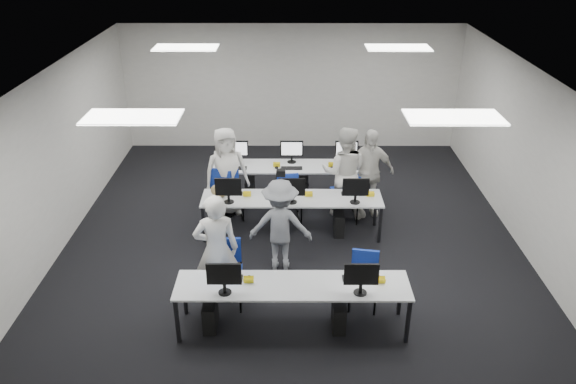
{
  "coord_description": "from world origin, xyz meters",
  "views": [
    {
      "loc": [
        -0.04,
        -8.65,
        5.26
      ],
      "look_at": [
        -0.07,
        -0.12,
        1.0
      ],
      "focal_mm": 35.0,
      "sensor_mm": 36.0,
      "label": 1
    }
  ],
  "objects_px": {
    "chair_4": "(349,206)",
    "chair_2": "(231,203)",
    "student_1": "(344,172)",
    "photographer": "(280,225)",
    "desk_front": "(292,288)",
    "chair_6": "(286,197)",
    "chair_1": "(363,290)",
    "chair_7": "(343,199)",
    "student_2": "(226,172)",
    "chair_5": "(226,196)",
    "chair_0": "(226,285)",
    "student_3": "(368,173)",
    "desk_mid": "(292,200)",
    "chair_3": "(289,207)",
    "student_0": "(217,250)"
  },
  "relations": [
    {
      "from": "chair_4",
      "to": "chair_2",
      "type": "bearing_deg",
      "value": -169.2
    },
    {
      "from": "student_1",
      "to": "photographer",
      "type": "bearing_deg",
      "value": 65.87
    },
    {
      "from": "desk_front",
      "to": "chair_6",
      "type": "relative_size",
      "value": 3.94
    },
    {
      "from": "chair_1",
      "to": "chair_6",
      "type": "bearing_deg",
      "value": 120.72
    },
    {
      "from": "chair_7",
      "to": "student_2",
      "type": "height_order",
      "value": "student_2"
    },
    {
      "from": "chair_5",
      "to": "photographer",
      "type": "height_order",
      "value": "photographer"
    },
    {
      "from": "chair_0",
      "to": "student_3",
      "type": "xyz_separation_m",
      "value": [
        2.43,
        2.8,
        0.55
      ]
    },
    {
      "from": "chair_0",
      "to": "chair_7",
      "type": "height_order",
      "value": "chair_0"
    },
    {
      "from": "chair_4",
      "to": "student_3",
      "type": "distance_m",
      "value": 0.73
    },
    {
      "from": "desk_mid",
      "to": "chair_2",
      "type": "bearing_deg",
      "value": 151.7
    },
    {
      "from": "chair_3",
      "to": "chair_7",
      "type": "xyz_separation_m",
      "value": [
        1.06,
        0.35,
        -0.01
      ]
    },
    {
      "from": "chair_3",
      "to": "student_3",
      "type": "xyz_separation_m",
      "value": [
        1.49,
        0.28,
        0.59
      ]
    },
    {
      "from": "chair_1",
      "to": "student_0",
      "type": "xyz_separation_m",
      "value": [
        -2.14,
        0.09,
        0.63
      ]
    },
    {
      "from": "student_1",
      "to": "student_2",
      "type": "xyz_separation_m",
      "value": [
        -2.23,
        0.1,
        -0.03
      ]
    },
    {
      "from": "chair_4",
      "to": "chair_5",
      "type": "relative_size",
      "value": 0.86
    },
    {
      "from": "student_0",
      "to": "chair_4",
      "type": "bearing_deg",
      "value": -140.11
    },
    {
      "from": "chair_0",
      "to": "chair_3",
      "type": "xyz_separation_m",
      "value": [
        0.94,
        2.51,
        -0.03
      ]
    },
    {
      "from": "student_1",
      "to": "student_2",
      "type": "height_order",
      "value": "student_1"
    },
    {
      "from": "desk_front",
      "to": "chair_7",
      "type": "relative_size",
      "value": 3.73
    },
    {
      "from": "student_1",
      "to": "student_0",
      "type": "bearing_deg",
      "value": 61.44
    },
    {
      "from": "chair_4",
      "to": "student_0",
      "type": "height_order",
      "value": "student_0"
    },
    {
      "from": "chair_5",
      "to": "photographer",
      "type": "xyz_separation_m",
      "value": [
        1.1,
        -1.97,
        0.48
      ]
    },
    {
      "from": "student_0",
      "to": "student_2",
      "type": "height_order",
      "value": "student_0"
    },
    {
      "from": "chair_4",
      "to": "photographer",
      "type": "height_order",
      "value": "photographer"
    },
    {
      "from": "student_3",
      "to": "chair_4",
      "type": "bearing_deg",
      "value": -158.81
    },
    {
      "from": "chair_0",
      "to": "chair_2",
      "type": "bearing_deg",
      "value": 92.32
    },
    {
      "from": "chair_7",
      "to": "chair_0",
      "type": "bearing_deg",
      "value": -141.43
    },
    {
      "from": "chair_6",
      "to": "student_3",
      "type": "relative_size",
      "value": 0.47
    },
    {
      "from": "chair_5",
      "to": "photographer",
      "type": "distance_m",
      "value": 2.3
    },
    {
      "from": "chair_0",
      "to": "student_2",
      "type": "distance_m",
      "value": 2.91
    },
    {
      "from": "chair_1",
      "to": "photographer",
      "type": "distance_m",
      "value": 1.67
    },
    {
      "from": "chair_4",
      "to": "chair_6",
      "type": "height_order",
      "value": "chair_4"
    },
    {
      "from": "desk_mid",
      "to": "chair_7",
      "type": "height_order",
      "value": "chair_7"
    },
    {
      "from": "chair_6",
      "to": "photographer",
      "type": "height_order",
      "value": "photographer"
    },
    {
      "from": "chair_1",
      "to": "student_2",
      "type": "distance_m",
      "value": 3.74
    },
    {
      "from": "photographer",
      "to": "chair_4",
      "type": "bearing_deg",
      "value": -124.54
    },
    {
      "from": "chair_4",
      "to": "chair_3",
      "type": "bearing_deg",
      "value": -164.22
    },
    {
      "from": "chair_5",
      "to": "desk_mid",
      "type": "bearing_deg",
      "value": -16.41
    },
    {
      "from": "chair_0",
      "to": "chair_5",
      "type": "distance_m",
      "value": 2.92
    },
    {
      "from": "desk_front",
      "to": "chair_1",
      "type": "xyz_separation_m",
      "value": [
        1.05,
        0.52,
        -0.41
      ]
    },
    {
      "from": "chair_4",
      "to": "chair_7",
      "type": "height_order",
      "value": "chair_7"
    },
    {
      "from": "student_3",
      "to": "student_1",
      "type": "bearing_deg",
      "value": 175.54
    },
    {
      "from": "chair_2",
      "to": "student_2",
      "type": "bearing_deg",
      "value": 94.76
    },
    {
      "from": "chair_5",
      "to": "chair_0",
      "type": "bearing_deg",
      "value": -65.92
    },
    {
      "from": "chair_2",
      "to": "student_1",
      "type": "height_order",
      "value": "student_1"
    },
    {
      "from": "desk_front",
      "to": "chair_4",
      "type": "distance_m",
      "value": 3.36
    },
    {
      "from": "chair_2",
      "to": "chair_7",
      "type": "distance_m",
      "value": 2.19
    },
    {
      "from": "desk_front",
      "to": "chair_4",
      "type": "bearing_deg",
      "value": 71.01
    },
    {
      "from": "chair_0",
      "to": "student_2",
      "type": "relative_size",
      "value": 0.57
    },
    {
      "from": "chair_3",
      "to": "student_2",
      "type": "relative_size",
      "value": 0.51
    }
  ]
}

